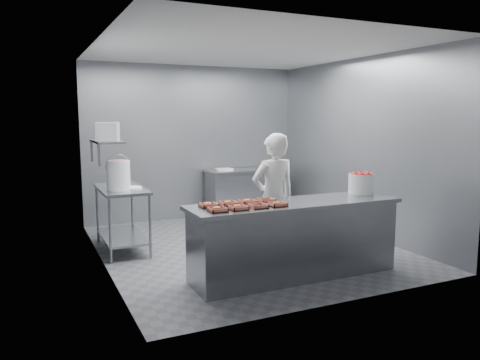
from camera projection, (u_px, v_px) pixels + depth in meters
name	position (u px, v px, depth m)	size (l,w,h in m)	color
floor	(246.00, 247.00, 6.81)	(4.50, 4.50, 0.00)	#4C4C51
ceiling	(246.00, 50.00, 6.42)	(4.50, 4.50, 0.00)	white
wall_back	(194.00, 143.00, 8.64)	(4.00, 0.04, 2.80)	slate
wall_left	(100.00, 156.00, 5.79)	(0.04, 4.50, 2.80)	slate
wall_right	(359.00, 147.00, 7.45)	(0.04, 4.50, 2.80)	slate
service_counter	(295.00, 239.00, 5.53)	(2.60, 0.70, 0.90)	slate
prep_table	(122.00, 209.00, 6.58)	(0.60, 1.20, 0.90)	slate
back_counter	(245.00, 193.00, 8.83)	(1.50, 0.60, 0.90)	slate
wall_shelf	(107.00, 141.00, 6.38)	(0.35, 0.90, 0.03)	slate
tray_0	(217.00, 209.00, 4.92)	(0.19, 0.18, 0.06)	tan
tray_1	(238.00, 207.00, 5.02)	(0.19, 0.18, 0.06)	tan
tray_2	(258.00, 206.00, 5.12)	(0.19, 0.18, 0.04)	tan
tray_3	(277.00, 204.00, 5.22)	(0.19, 0.18, 0.06)	tan
tray_4	(208.00, 205.00, 5.16)	(0.19, 0.18, 0.06)	tan
tray_5	(228.00, 203.00, 5.26)	(0.19, 0.18, 0.06)	tan
tray_6	(247.00, 202.00, 5.36)	(0.19, 0.18, 0.06)	tan
tray_7	(266.00, 200.00, 5.46)	(0.19, 0.18, 0.04)	tan
worker	(273.00, 198.00, 6.04)	(0.61, 0.40, 1.68)	silver
strawberry_tub	(361.00, 182.00, 6.04)	(0.32, 0.32, 0.27)	white
glaze_bucket	(118.00, 175.00, 6.31)	(0.33, 0.31, 0.48)	white
bucket_lid	(132.00, 188.00, 6.45)	(0.28, 0.28, 0.02)	white
rag	(118.00, 184.00, 6.80)	(0.15, 0.13, 0.02)	#CCB28C
appliance	(108.00, 132.00, 6.28)	(0.29, 0.33, 0.25)	gray
paper_stack	(224.00, 169.00, 8.58)	(0.30, 0.22, 0.04)	silver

